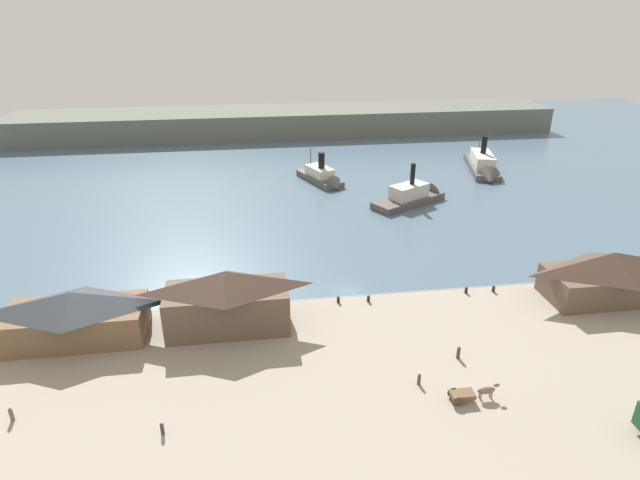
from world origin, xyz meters
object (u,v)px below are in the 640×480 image
(ferry_outer_harbor, at_px, (323,178))
(ferry_shed_east_terminal, at_px, (75,315))
(ferry_shed_central_terminal, at_px, (610,275))
(ferry_mid_harbor, at_px, (484,167))
(pedestrian_walking_west, at_px, (162,429))
(horse_cart, at_px, (472,393))
(mooring_post_center_west, at_px, (494,289))
(ferry_shed_west_terminal, at_px, (227,299))
(pedestrian_near_east_shed, at_px, (419,379))
(mooring_post_center_east, at_px, (338,300))
(mooring_post_east, at_px, (466,290))
(pedestrian_standing_center, at_px, (11,414))
(ferry_approaching_east, at_px, (415,195))
(pedestrian_near_west_shed, at_px, (458,353))
(mooring_post_west, at_px, (368,299))

(ferry_outer_harbor, bearing_deg, ferry_shed_east_terminal, -123.33)
(ferry_shed_central_terminal, bearing_deg, ferry_mid_harbor, 80.80)
(pedestrian_walking_west, relative_size, ferry_outer_harbor, 0.09)
(horse_cart, relative_size, mooring_post_center_west, 6.10)
(ferry_shed_west_terminal, bearing_deg, pedestrian_walking_west, -108.92)
(pedestrian_near_east_shed, bearing_deg, mooring_post_center_east, 107.37)
(ferry_shed_west_terminal, bearing_deg, mooring_post_east, 6.67)
(horse_cart, distance_m, mooring_post_center_west, 25.24)
(horse_cart, xyz_separation_m, ferry_mid_harbor, (38.69, 83.28, -0.54))
(pedestrian_standing_center, distance_m, ferry_approaching_east, 86.60)
(ferry_shed_central_terminal, bearing_deg, mooring_post_center_east, 174.08)
(ferry_mid_harbor, bearing_deg, pedestrian_near_west_shed, -116.11)
(ferry_shed_west_terminal, distance_m, ferry_shed_central_terminal, 54.18)
(horse_cart, xyz_separation_m, mooring_post_center_west, (12.72, 21.79, -0.48))
(pedestrian_near_west_shed, height_order, mooring_post_center_west, pedestrian_near_west_shed)
(mooring_post_east, bearing_deg, horse_cart, -111.21)
(pedestrian_near_west_shed, xyz_separation_m, mooring_post_west, (-7.73, 14.46, -0.35))
(mooring_post_center_east, distance_m, mooring_post_west, 4.35)
(ferry_shed_east_terminal, distance_m, ferry_outer_harbor, 74.37)
(pedestrian_near_east_shed, bearing_deg, pedestrian_near_west_shed, 32.56)
(ferry_outer_harbor, bearing_deg, mooring_post_west, -92.11)
(ferry_approaching_east, height_order, ferry_outer_harbor, ferry_approaching_east)
(pedestrian_standing_center, distance_m, mooring_post_west, 45.20)
(pedestrian_near_east_shed, bearing_deg, mooring_post_east, 54.59)
(mooring_post_center_west, bearing_deg, pedestrian_near_east_shed, -133.35)
(ferry_shed_west_terminal, distance_m, mooring_post_west, 20.42)
(pedestrian_near_east_shed, xyz_separation_m, mooring_post_east, (13.32, 18.74, -0.26))
(pedestrian_near_east_shed, relative_size, mooring_post_east, 1.73)
(pedestrian_near_west_shed, height_order, ferry_outer_harbor, ferry_outer_harbor)
(pedestrian_walking_west, xyz_separation_m, mooring_post_center_west, (45.04, 22.13, -0.24))
(pedestrian_walking_west, xyz_separation_m, pedestrian_near_east_shed, (27.54, 3.59, 0.02))
(pedestrian_near_west_shed, distance_m, mooring_post_center_west, 18.47)
(ferry_shed_east_terminal, distance_m, horse_cart, 48.59)
(ferry_shed_central_terminal, distance_m, mooring_post_west, 34.79)
(mooring_post_center_west, bearing_deg, pedestrian_walking_west, -153.83)
(ferry_mid_harbor, bearing_deg, pedestrian_near_east_shed, -118.51)
(ferry_shed_central_terminal, bearing_deg, pedestrian_near_east_shed, -155.83)
(ferry_shed_east_terminal, bearing_deg, mooring_post_west, 5.16)
(mooring_post_center_west, distance_m, mooring_post_east, 4.19)
(ferry_approaching_east, bearing_deg, ferry_shed_central_terminal, -73.19)
(pedestrian_standing_center, relative_size, pedestrian_near_west_shed, 0.96)
(mooring_post_center_west, relative_size, ferry_outer_harbor, 0.05)
(pedestrian_walking_west, relative_size, mooring_post_center_east, 1.67)
(ferry_approaching_east, bearing_deg, ferry_mid_harbor, 37.80)
(ferry_shed_east_terminal, distance_m, ferry_approaching_east, 75.05)
(horse_cart, bearing_deg, pedestrian_standing_center, 175.47)
(ferry_shed_central_terminal, xyz_separation_m, mooring_post_west, (-34.45, 3.64, -3.21))
(pedestrian_walking_west, relative_size, ferry_approaching_east, 0.08)
(pedestrian_standing_center, bearing_deg, ferry_shed_central_terminal, 10.61)
(horse_cart, bearing_deg, mooring_post_center_west, 59.73)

